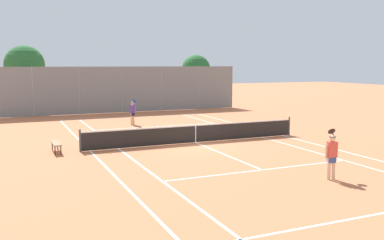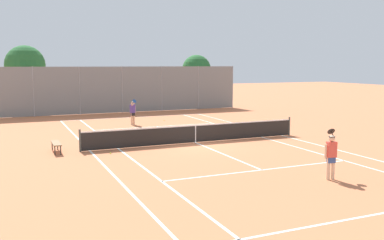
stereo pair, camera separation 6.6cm
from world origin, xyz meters
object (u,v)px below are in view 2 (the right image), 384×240
at_px(tennis_net, 195,133).
at_px(courtside_bench, 56,144).
at_px(player_far_left, 133,111).
at_px(tree_behind_right, 197,70).
at_px(loose_tennis_ball_0, 164,120).
at_px(loose_tennis_ball_1, 110,153).
at_px(tree_behind_left, 24,66).
at_px(player_near_side, 331,154).

bearing_deg(tennis_net, courtside_bench, 177.56).
bearing_deg(player_far_left, tree_behind_right, 47.82).
xyz_separation_m(loose_tennis_ball_0, tree_behind_right, (6.69, 9.20, 3.50)).
distance_m(loose_tennis_ball_1, courtside_bench, 2.64).
xyz_separation_m(tennis_net, tree_behind_left, (-7.59, 18.13, 3.41)).
xyz_separation_m(tennis_net, player_near_side, (1.50, -8.54, 0.42)).
height_order(courtside_bench, tree_behind_right, tree_behind_right).
relative_size(player_far_left, tree_behind_right, 0.35).
relative_size(player_far_left, loose_tennis_ball_1, 26.88).
bearing_deg(loose_tennis_ball_0, loose_tennis_ball_1, -121.83).
bearing_deg(tree_behind_left, player_near_side, -71.19).
height_order(player_far_left, tree_behind_left, tree_behind_left).
bearing_deg(loose_tennis_ball_1, tennis_net, 12.38).
bearing_deg(tree_behind_right, loose_tennis_ball_0, -126.03).
xyz_separation_m(player_near_side, loose_tennis_ball_0, (-0.07, 17.46, -0.89)).
distance_m(player_near_side, player_far_left, 16.59).
relative_size(player_far_left, loose_tennis_ball_0, 26.88).
relative_size(loose_tennis_ball_1, tree_behind_right, 0.01).
height_order(player_near_side, player_far_left, same).
bearing_deg(player_near_side, loose_tennis_ball_1, 129.82).
xyz_separation_m(loose_tennis_ball_0, courtside_bench, (-8.43, -8.62, 0.38)).
distance_m(player_near_side, courtside_bench, 12.28).
height_order(loose_tennis_ball_0, loose_tennis_ball_1, same).
distance_m(player_near_side, loose_tennis_ball_1, 9.81).
bearing_deg(loose_tennis_ball_1, tree_behind_right, 56.10).
bearing_deg(tennis_net, loose_tennis_ball_1, -167.62).
xyz_separation_m(courtside_bench, tree_behind_left, (-0.59, 17.83, 3.51)).
height_order(player_near_side, courtside_bench, player_near_side).
distance_m(tree_behind_left, tree_behind_right, 15.71).
distance_m(courtside_bench, tree_behind_left, 18.18).
bearing_deg(tree_behind_left, player_far_left, -58.28).
relative_size(player_near_side, tree_behind_left, 0.31).
height_order(loose_tennis_ball_0, tree_behind_right, tree_behind_right).
distance_m(player_near_side, loose_tennis_ball_0, 17.48).
distance_m(player_far_left, loose_tennis_ball_0, 2.99).
distance_m(tennis_net, tree_behind_right, 20.08).
bearing_deg(player_near_side, player_far_left, 99.42).
distance_m(player_far_left, courtside_bench, 9.50).
distance_m(loose_tennis_ball_0, courtside_bench, 12.06).
distance_m(loose_tennis_ball_0, loose_tennis_ball_1, 11.72).
relative_size(tree_behind_left, tree_behind_right, 1.13).
xyz_separation_m(player_far_left, tree_behind_left, (-6.37, 10.31, 2.99)).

